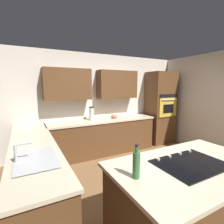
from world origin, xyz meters
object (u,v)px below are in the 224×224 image
blender (92,114)px  cooktop (190,163)px  oil_bottle (136,164)px  wall_oven (160,108)px  sink_unit (35,159)px  mixing_bowl (114,116)px

blender → cooktop: bearing=92.2°
cooktop → oil_bottle: (0.71, -0.05, 0.13)m
wall_oven → cooktop: bearing=52.0°
sink_unit → oil_bottle: (-0.83, 0.87, 0.12)m
blender → sink_unit: bearing=52.8°
cooktop → blender: bearing=-87.8°
oil_bottle → blender: bearing=-102.4°
sink_unit → oil_bottle: 1.20m
wall_oven → sink_unit: (3.68, 1.83, -0.17)m
sink_unit → blender: size_ratio=2.00×
wall_oven → blender: 2.25m
sink_unit → cooktop: 1.79m
blender → oil_bottle: (0.60, 2.75, -0.01)m
sink_unit → mixing_bowl: (-2.08, -1.88, 0.03)m
mixing_bowl → blender: bearing=0.0°
sink_unit → oil_bottle: size_ratio=2.10×
cooktop → oil_bottle: bearing=-3.8°
blender → mixing_bowl: (-0.65, 0.00, -0.10)m
blender → oil_bottle: blender is taller
cooktop → oil_bottle: 0.72m
wall_oven → cooktop: size_ratio=2.86×
wall_oven → mixing_bowl: size_ratio=12.05×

